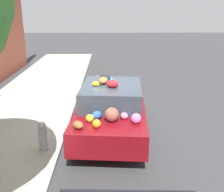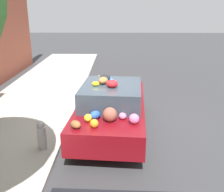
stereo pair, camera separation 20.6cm
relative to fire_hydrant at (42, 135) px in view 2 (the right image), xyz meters
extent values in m
plane|color=#38383A|center=(1.19, -1.48, -0.45)|extent=(60.00, 60.00, 0.00)
cube|color=#B2ADA3|center=(1.19, 1.22, -0.40)|extent=(24.00, 3.20, 0.10)
cylinder|color=#B2B2B7|center=(0.00, 0.00, -0.07)|extent=(0.20, 0.20, 0.55)
sphere|color=#B2B2B7|center=(0.00, 0.00, 0.26)|extent=(0.18, 0.18, 0.18)
cube|color=maroon|center=(1.19, -1.60, 0.13)|extent=(4.12, 2.01, 0.55)
cube|color=#333D47|center=(1.03, -1.59, 0.66)|extent=(1.91, 1.63, 0.50)
cylinder|color=black|center=(2.49, -0.92, -0.15)|extent=(0.61, 0.23, 0.60)
cylinder|color=black|center=(2.36, -2.47, -0.15)|extent=(0.61, 0.23, 0.60)
cylinder|color=black|center=(0.01, -0.73, -0.15)|extent=(0.61, 0.23, 0.60)
cylinder|color=black|center=(-0.11, -2.28, -0.15)|extent=(0.61, 0.23, 0.60)
ellipsoid|color=black|center=(1.27, -1.42, 1.02)|extent=(0.36, 0.36, 0.22)
ellipsoid|color=blue|center=(0.02, -1.24, 0.50)|extent=(0.31, 0.31, 0.19)
sphere|color=pink|center=(-0.22, -2.10, 0.52)|extent=(0.31, 0.31, 0.22)
ellipsoid|color=yellow|center=(0.94, -1.19, 0.97)|extent=(0.16, 0.19, 0.11)
sphere|color=orange|center=(-0.43, -1.25, 0.49)|extent=(0.21, 0.21, 0.18)
sphere|color=brown|center=(-0.10, -1.57, 0.56)|extent=(0.33, 0.33, 0.32)
ellipsoid|color=blue|center=(1.29, -1.55, 0.97)|extent=(0.28, 0.26, 0.13)
ellipsoid|color=pink|center=(2.31, -1.49, 0.47)|extent=(0.28, 0.20, 0.14)
ellipsoid|color=brown|center=(1.14, -1.38, 1.00)|extent=(0.39, 0.33, 0.18)
ellipsoid|color=red|center=(0.82, -1.61, 1.00)|extent=(0.34, 0.34, 0.19)
sphere|color=red|center=(2.22, -1.11, 0.48)|extent=(0.17, 0.17, 0.15)
ellipsoid|color=pink|center=(0.01, -1.86, 0.48)|extent=(0.25, 0.25, 0.15)
ellipsoid|color=#AE32C4|center=(2.23, -1.89, 0.54)|extent=(0.25, 0.31, 0.27)
sphere|color=orange|center=(2.68, -1.16, 0.57)|extent=(0.41, 0.41, 0.33)
ellipsoid|color=red|center=(2.46, -1.80, 0.54)|extent=(0.41, 0.30, 0.26)
sphere|color=yellow|center=(-0.13, -1.09, 0.49)|extent=(0.21, 0.21, 0.17)
sphere|color=olive|center=(2.48, -1.29, 0.47)|extent=(0.18, 0.18, 0.14)
sphere|color=orange|center=(2.94, -1.43, 0.54)|extent=(0.37, 0.37, 0.27)
sphere|color=orange|center=(2.62, -1.24, 0.51)|extent=(0.25, 0.25, 0.21)
ellipsoid|color=brown|center=(-0.45, -0.87, 0.48)|extent=(0.33, 0.32, 0.16)
camera|label=1|loc=(-5.39, -1.49, 2.78)|focal=42.00mm
camera|label=2|loc=(-5.39, -1.69, 2.78)|focal=42.00mm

